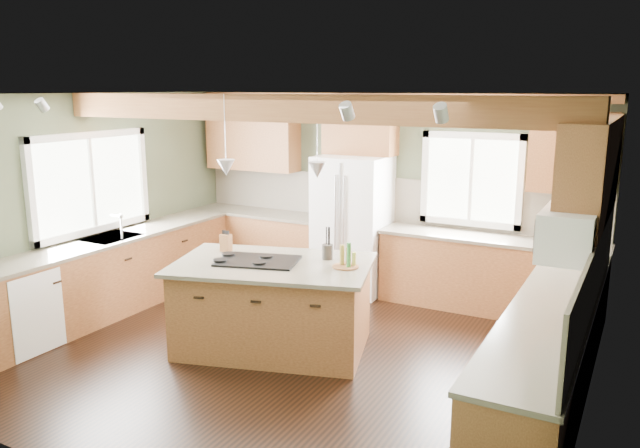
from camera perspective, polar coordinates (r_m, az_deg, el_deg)
The scene contains 37 objects.
floor at distance 6.56m, azimuth -2.77°, elevation -11.58°, with size 5.60×5.60×0.00m, color black.
ceiling at distance 6.00m, azimuth -3.03°, elevation 11.76°, with size 5.60×5.60×0.00m, color silver.
wall_back at distance 8.35m, azimuth 6.00°, elevation 2.93°, with size 5.60×5.60×0.00m, color #444C36.
wall_left at distance 7.94m, azimuth -20.49°, elevation 1.71°, with size 5.00×5.00×0.00m, color #444C36.
wall_right at distance 5.32m, azimuth 23.98°, elevation -3.57°, with size 5.00×5.00×0.00m, color #444C36.
ceiling_beam at distance 6.02m, azimuth -2.91°, elevation 10.53°, with size 5.55×0.26×0.26m, color brown.
soffit_trim at distance 8.15m, azimuth 5.92°, elevation 11.46°, with size 5.55×0.20×0.10m, color brown.
backsplash_back at distance 8.35m, azimuth 5.94°, elevation 2.30°, with size 5.58×0.03×0.58m, color brown.
backsplash_right at distance 5.39m, azimuth 23.79°, elevation -4.35°, with size 0.03×3.70×0.58m, color brown.
base_cab_back_left at distance 9.09m, azimuth -5.36°, elevation -1.82°, with size 2.02×0.60×0.88m, color brown.
counter_back_left at distance 8.99m, azimuth -5.42°, elevation 1.02°, with size 2.06×0.64×0.04m, color #4A4336.
base_cab_back_right at distance 7.83m, azimuth 15.17°, elevation -4.55°, with size 2.62×0.60×0.88m, color brown.
counter_back_right at distance 7.71m, azimuth 15.36°, elevation -1.28°, with size 2.66×0.64×0.04m, color #4A4336.
base_cab_left at distance 7.95m, azimuth -18.32°, elevation -4.50°, with size 0.60×3.70×0.88m, color brown.
counter_left at distance 7.83m, azimuth -18.54°, elevation -1.28°, with size 0.64×3.74×0.04m, color #4A4336.
base_cab_right at distance 5.67m, azimuth 20.18°, elevation -11.51°, with size 0.60×3.70×0.88m, color brown.
counter_right at distance 5.51m, azimuth 20.54°, elevation -7.12°, with size 0.64×3.74×0.04m, color #4A4336.
upper_cab_back_left at distance 9.06m, azimuth -6.18°, elevation 7.81°, with size 1.40×0.35×0.90m, color brown.
upper_cab_over_fridge at distance 8.21m, azimuth 3.70°, elevation 8.78°, with size 0.96×0.35×0.70m, color brown.
upper_cab_right at distance 6.09m, azimuth 23.58°, elevation 4.63°, with size 0.35×2.20×0.90m, color brown.
upper_cab_back_corner at distance 7.53m, azimuth 22.08°, elevation 6.05°, with size 0.90×0.35×0.90m, color brown.
window_left at distance 7.92m, azimuth -20.26°, elevation 3.54°, with size 0.04×1.60×1.05m, color white.
window_back at distance 7.94m, azimuth 13.70°, elevation 3.97°, with size 1.10×0.04×1.00m, color white.
sink at distance 7.83m, azimuth -18.54°, elevation -1.24°, with size 0.50×0.65×0.03m, color #262628.
faucet at distance 7.67m, azimuth -17.69°, elevation -0.34°, with size 0.02×0.02×0.28m, color #B2B2B7.
dishwasher at distance 7.16m, azimuth -25.81°, elevation -7.06°, with size 0.60×0.60×0.84m, color white.
oven at distance 4.52m, azimuth 17.50°, elevation -17.86°, with size 0.60×0.72×0.84m, color white.
microwave at distance 5.23m, azimuth 21.78°, elevation -0.82°, with size 0.40×0.70×0.38m, color white.
pendant_left at distance 6.32m, azimuth -8.58°, elevation 5.13°, with size 0.18×0.18×0.16m, color #B2B2B7.
pendant_right at distance 6.06m, azimuth -0.26°, elevation 4.96°, with size 0.18×0.18×0.16m, color #B2B2B7.
refrigerator at distance 8.20m, azimuth 2.98°, elevation -0.04°, with size 0.90×0.74×1.80m, color white.
island at distance 6.52m, azimuth -4.29°, elevation -7.60°, with size 1.86×1.14×0.88m, color brown.
island_top at distance 6.37m, azimuth -4.36°, elevation -3.71°, with size 1.99×1.26×0.04m, color #4A4336.
cooktop at distance 6.41m, azimuth -5.70°, elevation -3.37°, with size 0.81×0.54×0.02m, color black.
knife_block at distance 6.84m, azimuth -8.60°, elevation -1.71°, with size 0.11×0.08×0.19m, color #57331A.
utensil_crock at distance 6.46m, azimuth 0.69°, elevation -2.56°, with size 0.12×0.12×0.15m, color #453E37.
bottle_tray at distance 6.16m, azimuth 2.36°, elevation -2.88°, with size 0.27×0.27×0.24m, color brown, non-canonical shape.
Camera 1 is at (3.10, -5.13, 2.67)m, focal length 35.00 mm.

